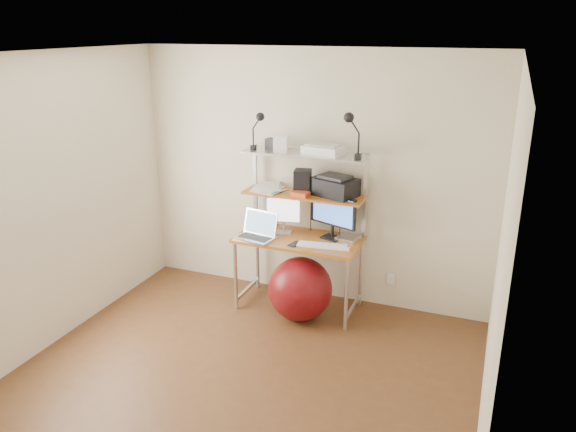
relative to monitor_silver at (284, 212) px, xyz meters
name	(u,v)px	position (x,y,z in m)	size (l,w,h in m)	color
room	(228,239)	(0.19, -1.53, 0.30)	(3.60, 3.60, 3.60)	brown
computer_desk	(301,215)	(0.19, -0.03, 0.01)	(1.20, 0.60, 1.57)	#C77326
wall_outlet	(391,279)	(1.04, 0.25, -0.65)	(0.08, 0.01, 0.12)	white
monitor_silver	(284,212)	(0.00, 0.00, 0.00)	(0.35, 0.16, 0.39)	#B5B5BA
monitor_black	(333,213)	(0.49, 0.03, 0.05)	(0.49, 0.22, 0.51)	black
laptop	(258,232)	(-0.18, -0.22, -0.15)	(0.41, 0.35, 0.32)	silver
keyboard	(322,246)	(0.47, -0.21, -0.20)	(0.46, 0.13, 0.01)	white
mouse	(345,249)	(0.69, -0.22, -0.20)	(0.08, 0.05, 0.02)	white
mac_mini	(348,238)	(0.65, 0.03, -0.19)	(0.19, 0.19, 0.04)	silver
phone	(295,244)	(0.22, -0.26, -0.20)	(0.08, 0.14, 0.01)	black
printer	(334,186)	(0.48, 0.09, 0.29)	(0.48, 0.40, 0.20)	black
nas_cube	(303,181)	(0.17, 0.06, 0.32)	(0.16, 0.16, 0.23)	black
red_box	(300,194)	(0.19, -0.06, 0.23)	(0.16, 0.11, 0.04)	#CE4A20
scanner	(323,149)	(0.38, 0.04, 0.65)	(0.39, 0.28, 0.09)	white
box_white	(281,144)	(-0.03, 0.00, 0.68)	(0.13, 0.11, 0.15)	white
box_grey	(272,144)	(-0.16, 0.09, 0.65)	(0.10, 0.10, 0.10)	#313133
clip_lamp_left	(259,123)	(-0.24, -0.03, 0.87)	(0.14, 0.08, 0.36)	black
clip_lamp_right	(351,125)	(0.66, -0.06, 0.90)	(0.17, 0.09, 0.41)	black
exercise_ball	(300,289)	(0.28, -0.29, -0.64)	(0.61, 0.61, 0.61)	maroon
paper_stack	(269,188)	(-0.18, 0.05, 0.22)	(0.37, 0.43, 0.03)	white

